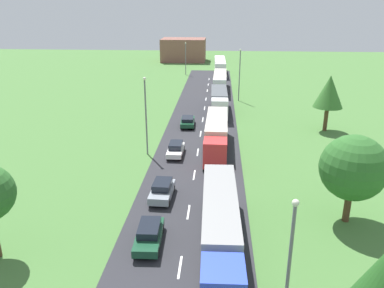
% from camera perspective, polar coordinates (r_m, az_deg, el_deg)
% --- Properties ---
extents(road, '(10.00, 140.00, 0.06)m').
position_cam_1_polar(road, '(36.15, -0.09, -7.31)').
color(road, '#2B2B30').
rests_on(road, ground).
extents(lane_marking_centre, '(0.16, 122.90, 0.01)m').
position_cam_1_polar(lane_marking_centre, '(35.36, -0.19, -7.91)').
color(lane_marking_centre, white).
rests_on(lane_marking_centre, road).
extents(truck_lead, '(2.79, 14.93, 3.45)m').
position_cam_1_polar(truck_lead, '(27.74, 4.19, -11.71)').
color(truck_lead, blue).
rests_on(truck_lead, road).
extents(truck_second, '(2.66, 13.68, 3.65)m').
position_cam_1_polar(truck_second, '(45.80, 3.63, 1.55)').
color(truck_second, red).
rests_on(truck_second, road).
extents(truck_third, '(2.70, 12.01, 3.48)m').
position_cam_1_polar(truck_third, '(61.94, 4.02, 6.39)').
color(truck_third, white).
rests_on(truck_third, road).
extents(truck_fourth, '(2.62, 13.47, 3.47)m').
position_cam_1_polar(truck_fourth, '(78.23, 4.15, 9.26)').
color(truck_fourth, white).
rests_on(truck_fourth, road).
extents(truck_fifth, '(2.81, 14.83, 3.63)m').
position_cam_1_polar(truck_fifth, '(97.91, 4.14, 11.48)').
color(truck_fifth, white).
rests_on(truck_fifth, road).
extents(car_second, '(1.94, 4.56, 1.47)m').
position_cam_1_polar(car_second, '(29.05, -6.34, -13.08)').
color(car_second, '#19472D').
rests_on(car_second, road).
extents(car_third, '(1.97, 4.22, 1.58)m').
position_cam_1_polar(car_third, '(35.02, -4.43, -6.78)').
color(car_third, '#8C939E').
rests_on(car_third, road).
extents(car_fourth, '(1.76, 4.23, 1.47)m').
position_cam_1_polar(car_fourth, '(44.65, -2.42, -0.73)').
color(car_fourth, white).
rests_on(car_fourth, road).
extents(car_fifth, '(2.05, 4.52, 1.38)m').
position_cam_1_polar(car_fifth, '(55.30, -0.65, 3.38)').
color(car_fifth, '#19472D').
rests_on(car_fifth, road).
extents(lamppost_lead, '(0.36, 0.36, 8.10)m').
position_cam_1_polar(lamppost_lead, '(20.58, 14.16, -16.74)').
color(lamppost_lead, slate).
rests_on(lamppost_lead, ground).
extents(lamppost_second, '(0.36, 0.36, 9.07)m').
position_cam_1_polar(lamppost_second, '(44.02, -6.82, 4.58)').
color(lamppost_second, slate).
rests_on(lamppost_second, ground).
extents(lamppost_third, '(0.36, 0.36, 9.21)m').
position_cam_1_polar(lamppost_third, '(70.11, 7.04, 10.40)').
color(lamppost_third, slate).
rests_on(lamppost_third, ground).
extents(lamppost_fourth, '(0.36, 0.36, 7.81)m').
position_cam_1_polar(lamppost_fourth, '(96.57, -0.95, 12.73)').
color(lamppost_fourth, slate).
rests_on(lamppost_fourth, ground).
extents(tree_oak, '(3.94, 3.94, 7.67)m').
position_cam_1_polar(tree_oak, '(55.55, 19.57, 7.26)').
color(tree_oak, '#513823').
rests_on(tree_oak, ground).
extents(tree_birch, '(5.17, 5.17, 7.28)m').
position_cam_1_polar(tree_birch, '(32.40, 22.69, -3.27)').
color(tree_birch, '#513823').
rests_on(tree_birch, ground).
extents(distant_building, '(13.13, 9.71, 6.69)m').
position_cam_1_polar(distant_building, '(120.82, -1.25, 13.71)').
color(distant_building, brown).
rests_on(distant_building, ground).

